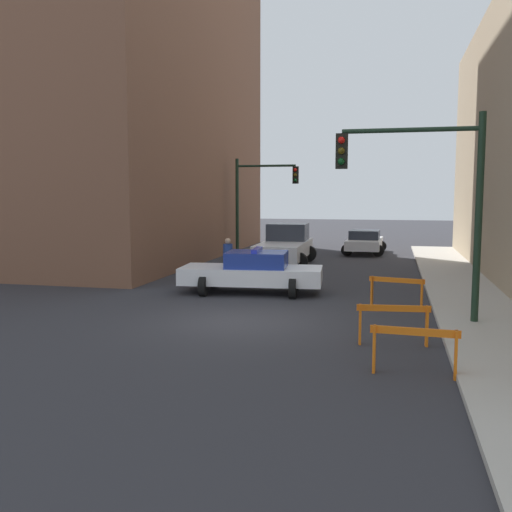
% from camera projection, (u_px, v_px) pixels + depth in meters
% --- Properties ---
extents(ground_plane, '(120.00, 120.00, 0.00)m').
position_uv_depth(ground_plane, '(240.00, 321.00, 14.91)').
color(ground_plane, '#2D2D33').
extents(sidewalk_right, '(2.40, 44.00, 0.12)m').
position_uv_depth(sidewalk_right, '(493.00, 333.00, 13.47)').
color(sidewalk_right, '#B2ADA3').
rests_on(sidewalk_right, ground_plane).
extents(building_corner_left, '(14.00, 20.00, 25.72)m').
position_uv_depth(building_corner_left, '(87.00, 11.00, 29.81)').
color(building_corner_left, brown).
rests_on(building_corner_left, ground_plane).
extents(traffic_light_near, '(3.64, 0.35, 5.20)m').
position_uv_depth(traffic_light_near, '(430.00, 186.00, 14.31)').
color(traffic_light_near, black).
rests_on(traffic_light_near, sidewalk_right).
extents(traffic_light_far, '(3.44, 0.35, 5.20)m').
position_uv_depth(traffic_light_far, '(257.00, 192.00, 30.60)').
color(traffic_light_far, black).
rests_on(traffic_light_far, ground_plane).
extents(police_car, '(4.85, 2.63, 1.52)m').
position_uv_depth(police_car, '(253.00, 272.00, 19.12)').
color(police_car, white).
rests_on(police_car, ground_plane).
extents(white_truck, '(2.71, 5.44, 1.90)m').
position_uv_depth(white_truck, '(285.00, 246.00, 26.63)').
color(white_truck, silver).
rests_on(white_truck, ground_plane).
extents(parked_car_near, '(2.37, 4.36, 1.31)m').
position_uv_depth(parked_car_near, '(365.00, 242.00, 31.65)').
color(parked_car_near, silver).
rests_on(parked_car_near, ground_plane).
extents(pedestrian_crossing, '(0.47, 0.47, 1.66)m').
position_uv_depth(pedestrian_crossing, '(228.00, 259.00, 21.53)').
color(pedestrian_crossing, black).
rests_on(pedestrian_crossing, ground_plane).
extents(barrier_front, '(1.60, 0.24, 0.90)m').
position_uv_depth(barrier_front, '(414.00, 343.00, 10.39)').
color(barrier_front, orange).
rests_on(barrier_front, ground_plane).
extents(barrier_mid, '(1.60, 0.33, 0.90)m').
position_uv_depth(barrier_mid, '(393.00, 318.00, 12.50)').
color(barrier_mid, orange).
rests_on(barrier_mid, ground_plane).
extents(barrier_back, '(1.58, 0.46, 0.90)m').
position_uv_depth(barrier_back, '(397.00, 287.00, 16.55)').
color(barrier_back, orange).
rests_on(barrier_back, ground_plane).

